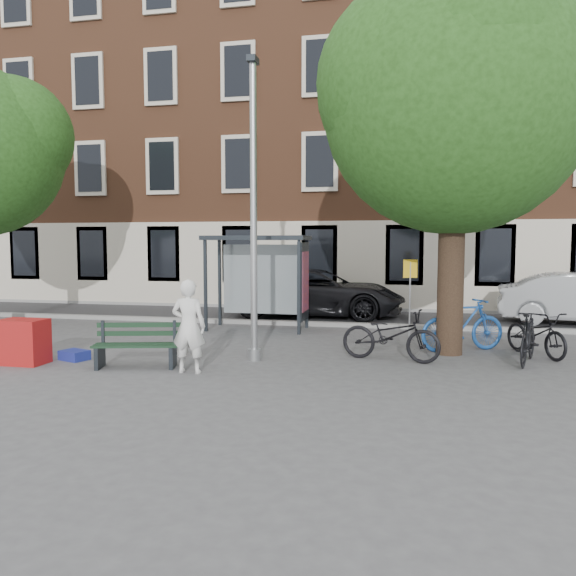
# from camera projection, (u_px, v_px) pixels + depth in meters

# --- Properties ---
(ground) EXTENTS (90.00, 90.00, 0.00)m
(ground) POSITION_uv_depth(u_px,v_px,m) (254.00, 360.00, 11.62)
(ground) COLOR #4C4C4F
(ground) RESTS_ON ground
(road) EXTENTS (40.00, 4.00, 0.01)m
(road) POSITION_uv_depth(u_px,v_px,m) (310.00, 316.00, 18.45)
(road) COLOR #28282B
(road) RESTS_ON ground
(curb_near) EXTENTS (40.00, 0.25, 0.12)m
(curb_near) POSITION_uv_depth(u_px,v_px,m) (299.00, 323.00, 16.49)
(curb_near) COLOR gray
(curb_near) RESTS_ON ground
(curb_far) EXTENTS (40.00, 0.25, 0.12)m
(curb_far) POSITION_uv_depth(u_px,v_px,m) (319.00, 308.00, 20.39)
(curb_far) COLOR gray
(curb_far) RESTS_ON ground
(building_row) EXTENTS (30.00, 8.00, 14.00)m
(building_row) POSITION_uv_depth(u_px,v_px,m) (334.00, 134.00, 23.73)
(building_row) COLOR brown
(building_row) RESTS_ON ground
(lamppost) EXTENTS (0.28, 0.35, 6.11)m
(lamppost) POSITION_uv_depth(u_px,v_px,m) (254.00, 225.00, 11.39)
(lamppost) COLOR #9EA0A3
(lamppost) RESTS_ON ground
(tree_right) EXTENTS (5.76, 5.60, 8.20)m
(tree_right) POSITION_uv_depth(u_px,v_px,m) (456.00, 90.00, 11.69)
(tree_right) COLOR black
(tree_right) RESTS_ON ground
(bus_shelter) EXTENTS (2.85, 1.45, 2.62)m
(bus_shelter) POSITION_uv_depth(u_px,v_px,m) (272.00, 261.00, 15.59)
(bus_shelter) COLOR #1E2328
(bus_shelter) RESTS_ON ground
(painter) EXTENTS (0.66, 0.45, 1.76)m
(painter) POSITION_uv_depth(u_px,v_px,m) (189.00, 326.00, 10.43)
(painter) COLOR white
(painter) RESTS_ON ground
(bench) EXTENTS (1.72, 0.90, 0.85)m
(bench) POSITION_uv_depth(u_px,v_px,m) (137.00, 347.00, 10.96)
(bench) COLOR #1E2328
(bench) RESTS_ON ground
(bike_a) EXTENTS (2.15, 1.16, 1.08)m
(bike_a) POSITION_uv_depth(u_px,v_px,m) (391.00, 335.00, 11.53)
(bike_a) COLOR black
(bike_a) RESTS_ON ground
(bike_b) EXTENTS (2.08, 1.40, 1.22)m
(bike_b) POSITION_uv_depth(u_px,v_px,m) (463.00, 324.00, 12.53)
(bike_b) COLOR #1C4C9C
(bike_b) RESTS_ON ground
(bike_c) EXTENTS (1.42, 1.95, 0.97)m
(bike_c) POSITION_uv_depth(u_px,v_px,m) (536.00, 333.00, 12.07)
(bike_c) COLOR black
(bike_c) RESTS_ON ground
(bike_d) EXTENTS (1.03, 1.80, 1.04)m
(bike_d) POSITION_uv_depth(u_px,v_px,m) (528.00, 338.00, 11.25)
(bike_d) COLOR black
(bike_d) RESTS_ON ground
(car_dark) EXTENTS (5.67, 2.70, 1.56)m
(car_dark) POSITION_uv_depth(u_px,v_px,m) (319.00, 293.00, 18.48)
(car_dark) COLOR black
(car_dark) RESTS_ON ground
(red_stand) EXTENTS (0.90, 0.61, 0.90)m
(red_stand) POSITION_uv_depth(u_px,v_px,m) (23.00, 342.00, 11.25)
(red_stand) COLOR #AA1716
(red_stand) RESTS_ON ground
(blue_crate) EXTENTS (0.65, 0.56, 0.20)m
(blue_crate) POSITION_uv_depth(u_px,v_px,m) (74.00, 355.00, 11.64)
(blue_crate) COLOR navy
(blue_crate) RESTS_ON ground
(notice_sign) EXTENTS (0.35, 0.10, 2.01)m
(notice_sign) POSITION_uv_depth(u_px,v_px,m) (410.00, 281.00, 13.92)
(notice_sign) COLOR #9EA0A3
(notice_sign) RESTS_ON ground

